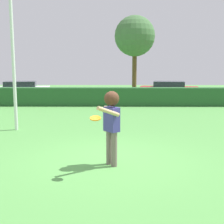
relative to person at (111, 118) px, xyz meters
name	(u,v)px	position (x,y,z in m)	size (l,w,h in m)	color
ground_plane	(109,160)	(-0.07, 0.38, -1.17)	(60.00, 60.00, 0.00)	#549B49
person	(111,118)	(0.00, 0.00, 0.00)	(0.54, 0.81, 1.80)	#776460
frisbee	(95,118)	(-0.33, -0.72, 0.12)	(0.24, 0.23, 0.09)	orange
lamppost	(12,35)	(-3.61, 4.05, 2.30)	(0.24, 0.24, 6.29)	silver
hedge_row	(112,97)	(-0.07, 11.08, -0.63)	(23.20, 0.90, 1.08)	#26572A
parked_car_white	(21,89)	(-6.87, 15.18, -0.48)	(4.43, 2.41, 1.25)	white
parked_car_red	(169,89)	(4.07, 15.23, -0.48)	(4.44, 2.45, 1.25)	#B21E1E
willow_tree	(135,37)	(1.68, 17.88, 3.53)	(3.25, 3.25, 6.36)	brown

